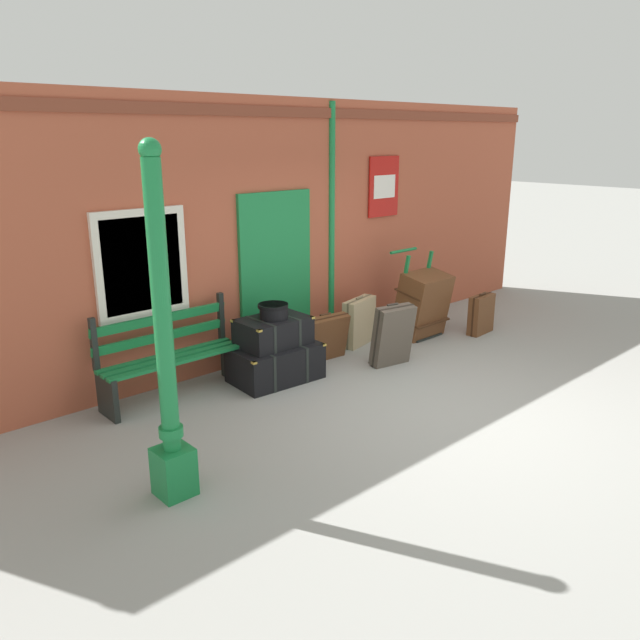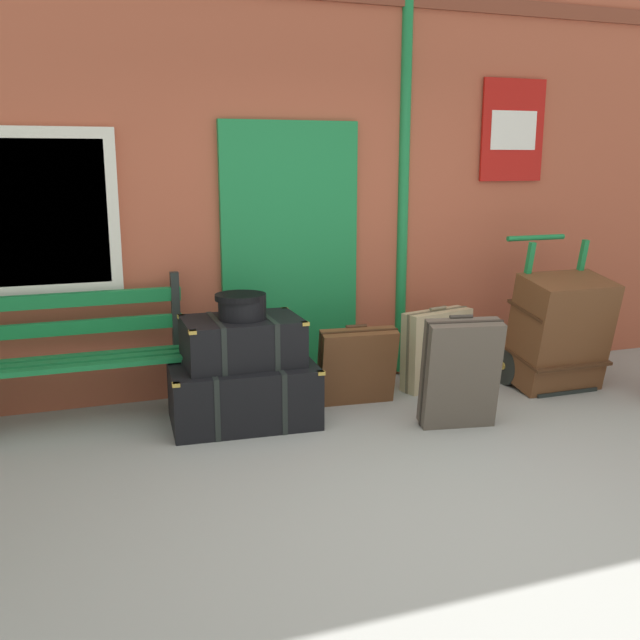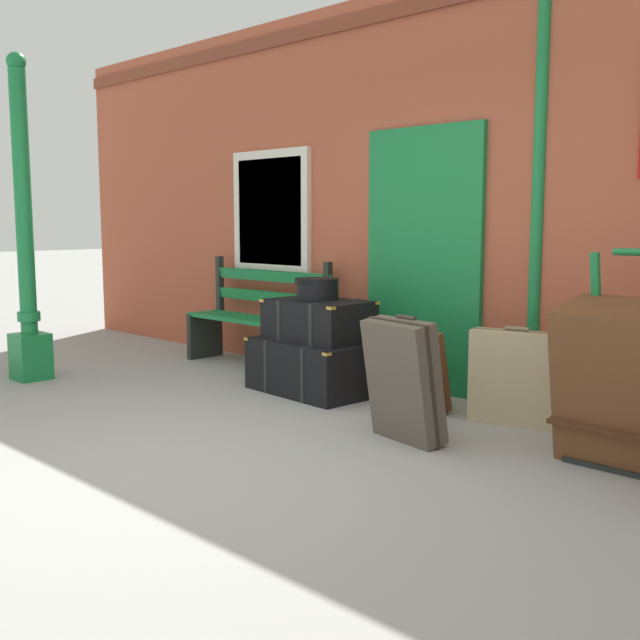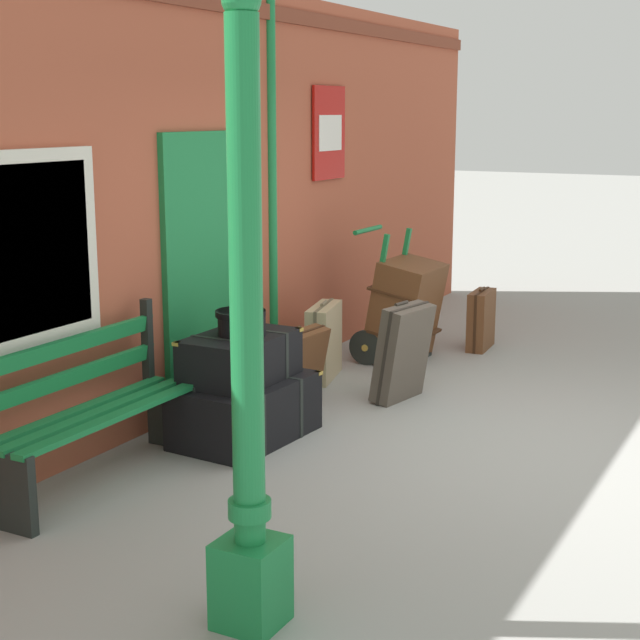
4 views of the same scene
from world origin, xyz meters
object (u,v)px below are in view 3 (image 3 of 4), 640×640
at_px(large_brown_trunk, 626,384).
at_px(steamer_trunk_base, 314,366).
at_px(steamer_trunk_middle, 319,320).
at_px(suitcase_brown, 515,378).
at_px(suitcase_cream, 410,369).
at_px(platform_bench, 259,320).
at_px(porters_trolley, 637,413).
at_px(round_hatbox, 317,288).
at_px(suitcase_umber, 404,381).
at_px(lamp_post, 26,260).

bearing_deg(large_brown_trunk, steamer_trunk_base, 177.40).
bearing_deg(steamer_trunk_middle, steamer_trunk_base, -104.02).
distance_m(steamer_trunk_middle, suitcase_brown, 1.68).
distance_m(steamer_trunk_base, suitcase_cream, 0.90).
xyz_separation_m(platform_bench, large_brown_trunk, (3.68, -0.52, 0.03)).
bearing_deg(porters_trolley, round_hatbox, -179.28).
distance_m(porters_trolley, suitcase_umber, 1.35).
distance_m(steamer_trunk_middle, suitcase_cream, 0.93).
bearing_deg(lamp_post, platform_bench, 60.89).
distance_m(steamer_trunk_middle, suitcase_umber, 1.52).
bearing_deg(lamp_post, round_hatbox, 33.21).
bearing_deg(suitcase_brown, round_hatbox, -172.11).
height_order(steamer_trunk_base, suitcase_umber, suitcase_umber).
relative_size(porters_trolley, suitcase_brown, 1.79).
height_order(round_hatbox, porters_trolley, porters_trolley).
height_order(steamer_trunk_base, porters_trolley, porters_trolley).
relative_size(round_hatbox, suitcase_brown, 0.52).
xyz_separation_m(platform_bench, steamer_trunk_middle, (1.14, -0.36, 0.14)).
height_order(lamp_post, suitcase_umber, lamp_post).
xyz_separation_m(steamer_trunk_base, round_hatbox, (0.01, 0.03, 0.63)).
height_order(platform_bench, steamer_trunk_middle, platform_bench).
relative_size(porters_trolley, large_brown_trunk, 1.28).
distance_m(porters_trolley, suitcase_brown, 0.92).
xyz_separation_m(round_hatbox, porters_trolley, (2.54, 0.03, -0.57)).
distance_m(large_brown_trunk, suitcase_brown, 0.98).
xyz_separation_m(platform_bench, suitcase_cream, (2.02, -0.31, -0.15)).
xyz_separation_m(lamp_post, large_brown_trunk, (4.66, 1.25, -0.56)).
height_order(steamer_trunk_middle, suitcase_umber, suitcase_umber).
xyz_separation_m(steamer_trunk_middle, suitcase_brown, (1.65, 0.21, -0.26)).
bearing_deg(suitcase_umber, steamer_trunk_middle, 154.88).
height_order(lamp_post, platform_bench, lamp_post).
height_order(platform_bench, suitcase_umber, platform_bench).
bearing_deg(suitcase_cream, steamer_trunk_base, -174.29).
xyz_separation_m(lamp_post, suitcase_brown, (3.76, 1.62, -0.71)).
relative_size(suitcase_umber, suitcase_cream, 1.30).
relative_size(round_hatbox, large_brown_trunk, 0.37).
bearing_deg(lamp_post, large_brown_trunk, 14.99).
xyz_separation_m(suitcase_umber, suitcase_brown, (0.28, 0.85, -0.07)).
bearing_deg(large_brown_trunk, steamer_trunk_middle, 176.46).
bearing_deg(suitcase_umber, large_brown_trunk, 22.23).
xyz_separation_m(platform_bench, suitcase_umber, (2.50, -1.00, -0.06)).
bearing_deg(platform_bench, lamp_post, -119.11).
height_order(large_brown_trunk, suitcase_cream, large_brown_trunk).
bearing_deg(large_brown_trunk, porters_trolley, 90.00).
relative_size(steamer_trunk_middle, porters_trolley, 0.68).
relative_size(steamer_trunk_base, steamer_trunk_middle, 1.29).
bearing_deg(suitcase_cream, platform_bench, 171.28).
xyz_separation_m(porters_trolley, suitcase_brown, (-0.89, 0.20, 0.04)).
height_order(platform_bench, suitcase_brown, platform_bench).
bearing_deg(platform_bench, suitcase_umber, -21.75).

